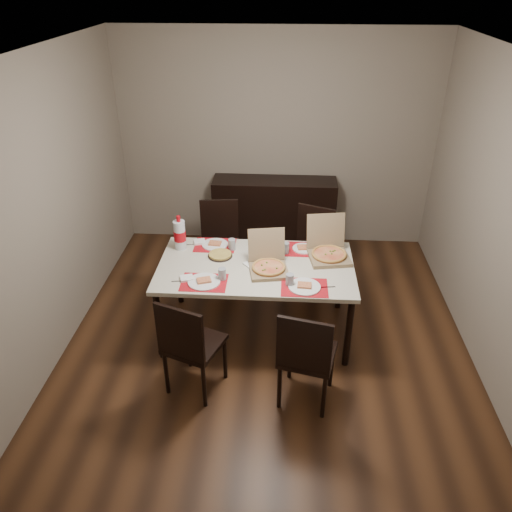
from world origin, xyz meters
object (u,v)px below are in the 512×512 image
at_px(chair_near_right, 306,355).
at_px(pizza_box_center, 268,265).
at_px(chair_near_left, 189,344).
at_px(soda_bottle, 180,235).
at_px(dining_table, 256,271).
at_px(chair_far_left, 220,239).
at_px(dip_bowl, 272,253).
at_px(chair_far_right, 311,246).
at_px(sideboard, 274,214).

height_order(chair_near_right, pizza_box_center, pizza_box_center).
distance_m(chair_near_left, soda_bottle, 1.22).
distance_m(dining_table, soda_bottle, 0.83).
relative_size(chair_near_right, pizza_box_center, 2.18).
bearing_deg(soda_bottle, dining_table, -20.11).
relative_size(chair_near_left, soda_bottle, 2.67).
relative_size(chair_near_right, chair_far_left, 1.00).
distance_m(pizza_box_center, dip_bowl, 0.28).
bearing_deg(soda_bottle, chair_far_right, 23.22).
bearing_deg(chair_near_left, pizza_box_center, 52.50).
relative_size(sideboard, chair_near_left, 1.61).
bearing_deg(chair_far_right, dining_table, -123.23).
bearing_deg(chair_far_left, soda_bottle, -113.71).
relative_size(dining_table, chair_far_left, 1.94).
xyz_separation_m(sideboard, dining_table, (-0.12, -1.74, 0.23)).
height_order(sideboard, pizza_box_center, pizza_box_center).
height_order(chair_near_right, chair_far_right, same).
distance_m(dip_bowl, soda_bottle, 0.90).
xyz_separation_m(chair_far_right, dip_bowl, (-0.41, -0.63, 0.25)).
bearing_deg(soda_bottle, sideboard, 59.38).
xyz_separation_m(sideboard, dip_bowl, (0.02, -1.54, 0.31)).
xyz_separation_m(sideboard, chair_near_right, (0.33, -2.67, 0.06)).
xyz_separation_m(sideboard, chair_far_left, (-0.58, -0.81, 0.06)).
bearing_deg(dining_table, chair_near_left, -119.65).
xyz_separation_m(chair_near_right, pizza_box_center, (-0.33, 0.86, 0.29)).
relative_size(chair_far_left, chair_far_right, 1.00).
bearing_deg(soda_bottle, chair_near_left, -76.54).
distance_m(chair_near_right, soda_bottle, 1.74).
xyz_separation_m(chair_near_right, soda_bottle, (-1.20, 1.20, 0.39)).
height_order(chair_near_left, chair_far_right, same).
distance_m(chair_near_left, pizza_box_center, 1.03).
distance_m(pizza_box_center, soda_bottle, 0.94).
xyz_separation_m(chair_near_left, chair_far_left, (0.02, 1.79, 0.00)).
xyz_separation_m(chair_far_left, soda_bottle, (-0.29, -0.66, 0.39)).
height_order(chair_far_left, dip_bowl, chair_far_left).
bearing_deg(pizza_box_center, chair_far_left, 119.84).
height_order(chair_near_left, chair_far_left, same).
bearing_deg(chair_near_right, chair_near_left, 175.44).
xyz_separation_m(chair_near_left, dip_bowl, (0.62, 1.06, 0.25)).
bearing_deg(sideboard, pizza_box_center, -90.01).
bearing_deg(chair_near_left, chair_far_left, 89.33).
height_order(chair_far_left, pizza_box_center, pizza_box_center).
bearing_deg(dining_table, sideboard, 86.22).
distance_m(sideboard, chair_far_right, 1.01).
bearing_deg(dining_table, chair_near_right, -64.07).
bearing_deg(chair_far_right, soda_bottle, -156.78).
distance_m(sideboard, chair_near_right, 2.69).
bearing_deg(chair_near_right, chair_far_left, 116.11).
xyz_separation_m(pizza_box_center, dip_bowl, (0.02, 0.28, -0.04)).
xyz_separation_m(chair_far_left, pizza_box_center, (0.58, -1.01, 0.29)).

